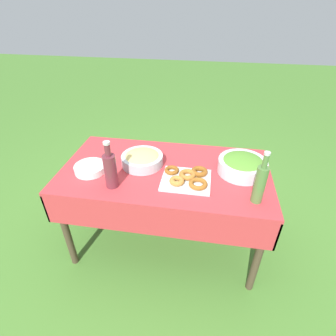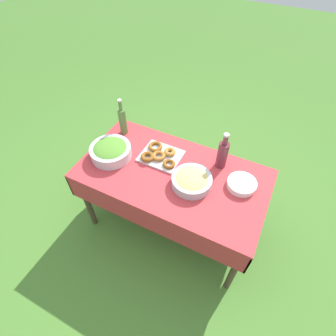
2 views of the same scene
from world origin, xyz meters
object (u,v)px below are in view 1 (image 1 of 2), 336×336
(salad_bowl, at_px, (242,165))
(olive_oil_bottle, at_px, (260,183))
(pasta_bowl, at_px, (142,159))
(wine_bottle, at_px, (110,170))
(donut_platter, at_px, (187,178))
(plate_stack, at_px, (90,168))

(salad_bowl, bearing_deg, olive_oil_bottle, -77.20)
(pasta_bowl, relative_size, wine_bottle, 0.93)
(donut_platter, distance_m, wine_bottle, 0.49)
(pasta_bowl, xyz_separation_m, olive_oil_bottle, (0.76, -0.27, 0.09))
(olive_oil_bottle, xyz_separation_m, wine_bottle, (-0.88, -0.00, -0.01))
(donut_platter, xyz_separation_m, wine_bottle, (-0.46, -0.13, 0.10))
(pasta_bowl, xyz_separation_m, wine_bottle, (-0.13, -0.27, 0.08))
(salad_bowl, bearing_deg, wine_bottle, -160.28)
(donut_platter, bearing_deg, plate_stack, -179.94)
(olive_oil_bottle, bearing_deg, plate_stack, 173.17)
(salad_bowl, height_order, wine_bottle, wine_bottle)
(salad_bowl, relative_size, donut_platter, 1.02)
(plate_stack, bearing_deg, donut_platter, 0.06)
(salad_bowl, distance_m, plate_stack, 1.03)
(plate_stack, relative_size, olive_oil_bottle, 0.63)
(plate_stack, xyz_separation_m, wine_bottle, (0.20, -0.13, 0.10))
(salad_bowl, height_order, plate_stack, salad_bowl)
(salad_bowl, xyz_separation_m, wine_bottle, (-0.82, -0.29, 0.07))
(donut_platter, relative_size, wine_bottle, 1.01)
(salad_bowl, height_order, donut_platter, salad_bowl)
(olive_oil_bottle, distance_m, wine_bottle, 0.88)
(salad_bowl, bearing_deg, plate_stack, -170.97)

